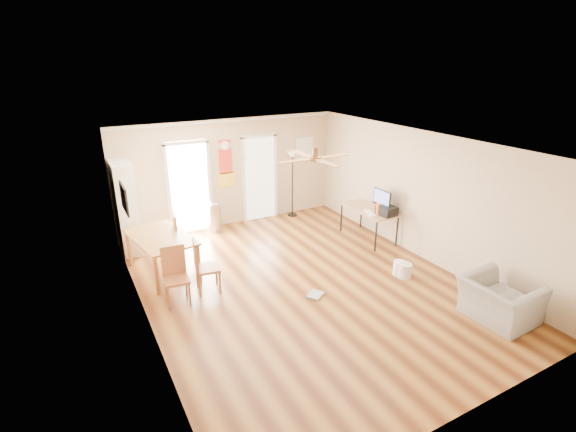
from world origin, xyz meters
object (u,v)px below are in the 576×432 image
dining_chair_right_a (186,238)px  armchair (499,301)px  dining_table (163,255)px  wastebasket_b (399,268)px  bookshelf (126,208)px  trash_can (214,217)px  computer_desk (368,224)px  printer (387,211)px  dining_chair_near (176,277)px  dining_chair_right_b (207,265)px  wastebasket_a (405,271)px  torchiere_lamp (292,184)px

dining_chair_right_a → armchair: 5.76m
dining_table → wastebasket_b: dining_table is taller
bookshelf → dining_table: 1.53m
trash_can → computer_desk: computer_desk is taller
printer → wastebasket_b: size_ratio=1.42×
dining_chair_near → printer: 4.65m
bookshelf → dining_chair_right_b: bookshelf is taller
dining_chair_right_b → trash_can: dining_chair_right_b is taller
dining_chair_right_a → wastebasket_a: size_ratio=3.67×
bookshelf → wastebasket_a: 5.80m
bookshelf → dining_chair_right_b: bearing=-71.3°
dining_table → armchair: size_ratio=1.48×
armchair → dining_chair_right_b: bearing=49.7°
bookshelf → printer: size_ratio=5.06×
torchiere_lamp → wastebasket_b: bearing=-86.4°
bookshelf → armchair: bookshelf is taller
dining_chair_right_b → dining_chair_near: size_ratio=1.02×
torchiere_lamp → printer: torchiere_lamp is taller
bookshelf → dining_table: size_ratio=1.27×
trash_can → computer_desk: size_ratio=0.51×
dining_chair_near → dining_table: bearing=94.3°
dining_chair_right_b → trash_can: (1.03, 2.60, -0.16)m
dining_chair_right_b → wastebasket_b: (3.41, -1.19, -0.36)m
dining_chair_near → trash_can: dining_chair_near is taller
printer → armchair: bearing=-98.1°
computer_desk → wastebasket_b: 1.77m
torchiere_lamp → dining_chair_right_b: bearing=-140.5°
dining_chair_right_b → wastebasket_a: bearing=-101.7°
wastebasket_a → computer_desk: bearing=73.3°
bookshelf → dining_table: bearing=-76.7°
wastebasket_a → armchair: bearing=-79.3°
dining_table → torchiere_lamp: torchiere_lamp is taller
computer_desk → wastebasket_b: (-0.55, -1.66, -0.22)m
dining_chair_right_b → wastebasket_a: 3.69m
dining_chair_near → wastebasket_a: bearing=-10.7°
torchiere_lamp → armchair: 5.72m
bookshelf → computer_desk: size_ratio=1.45×
dining_table → trash_can: bearing=44.4°
torchiere_lamp → wastebasket_a: torchiere_lamp is taller
wastebasket_b → wastebasket_a: bearing=-84.4°
dining_chair_right_a → wastebasket_b: bearing=-117.4°
dining_chair_right_b → trash_can: bearing=-12.1°
dining_table → trash_can: 2.21m
computer_desk → wastebasket_b: computer_desk is taller
bookshelf → trash_can: size_ratio=2.87×
computer_desk → trash_can: bearing=144.1°
dining_chair_near → computer_desk: 4.59m
dining_chair_right_a → dining_chair_near: bearing=167.1°
dining_chair_right_b → torchiere_lamp: 4.12m
trash_can → armchair: size_ratio=0.65×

